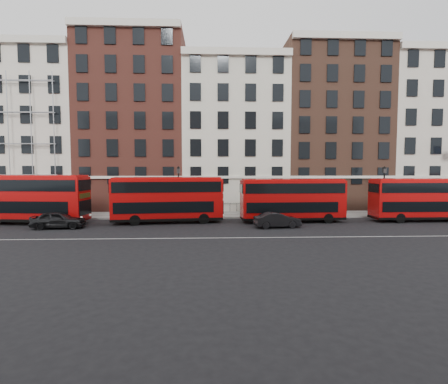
{
  "coord_description": "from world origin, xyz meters",
  "views": [
    {
      "loc": [
        -3.23,
        -28.1,
        5.32
      ],
      "look_at": [
        -1.83,
        5.0,
        3.0
      ],
      "focal_mm": 28.0,
      "sensor_mm": 36.0,
      "label": 1
    }
  ],
  "objects_px": {
    "bus_c": "(292,199)",
    "car_rear": "(58,220)",
    "bus_d": "(422,198)",
    "car_front": "(277,220)",
    "bus_a": "(28,198)",
    "traffic_light": "(438,194)",
    "bus_b": "(167,198)"
  },
  "relations": [
    {
      "from": "bus_d",
      "to": "car_front",
      "type": "xyz_separation_m",
      "value": [
        -15.09,
        -3.08,
        -1.6
      ]
    },
    {
      "from": "bus_b",
      "to": "traffic_light",
      "type": "height_order",
      "value": "bus_b"
    },
    {
      "from": "bus_a",
      "to": "traffic_light",
      "type": "xyz_separation_m",
      "value": [
        41.91,
        3.16,
        -0.03
      ]
    },
    {
      "from": "car_rear",
      "to": "car_front",
      "type": "xyz_separation_m",
      "value": [
        19.23,
        -0.39,
        -0.1
      ]
    },
    {
      "from": "bus_a",
      "to": "traffic_light",
      "type": "distance_m",
      "value": 42.03
    },
    {
      "from": "bus_a",
      "to": "bus_d",
      "type": "xyz_separation_m",
      "value": [
        38.2,
        -0.0,
        -0.21
      ]
    },
    {
      "from": "bus_a",
      "to": "bus_c",
      "type": "height_order",
      "value": "bus_a"
    },
    {
      "from": "car_rear",
      "to": "traffic_light",
      "type": "distance_m",
      "value": 38.51
    },
    {
      "from": "bus_d",
      "to": "car_front",
      "type": "bearing_deg",
      "value": -169.31
    },
    {
      "from": "bus_a",
      "to": "traffic_light",
      "type": "bearing_deg",
      "value": 10.68
    },
    {
      "from": "bus_c",
      "to": "traffic_light",
      "type": "relative_size",
      "value": 3.09
    },
    {
      "from": "bus_c",
      "to": "traffic_light",
      "type": "bearing_deg",
      "value": 8.06
    },
    {
      "from": "bus_a",
      "to": "bus_b",
      "type": "distance_m",
      "value": 13.05
    },
    {
      "from": "bus_d",
      "to": "car_rear",
      "type": "xyz_separation_m",
      "value": [
        -34.32,
        -2.69,
        -1.5
      ]
    },
    {
      "from": "bus_a",
      "to": "bus_d",
      "type": "height_order",
      "value": "bus_a"
    },
    {
      "from": "bus_c",
      "to": "car_rear",
      "type": "height_order",
      "value": "bus_c"
    },
    {
      "from": "bus_b",
      "to": "car_front",
      "type": "xyz_separation_m",
      "value": [
        10.06,
        -3.07,
        -1.69
      ]
    },
    {
      "from": "bus_b",
      "to": "bus_c",
      "type": "distance_m",
      "value": 12.09
    },
    {
      "from": "car_rear",
      "to": "traffic_light",
      "type": "bearing_deg",
      "value": -84.76
    },
    {
      "from": "bus_a",
      "to": "bus_c",
      "type": "xyz_separation_m",
      "value": [
        25.14,
        -0.01,
        -0.22
      ]
    },
    {
      "from": "bus_a",
      "to": "car_rear",
      "type": "relative_size",
      "value": 2.48
    },
    {
      "from": "bus_b",
      "to": "traffic_light",
      "type": "distance_m",
      "value": 29.04
    },
    {
      "from": "car_front",
      "to": "traffic_light",
      "type": "distance_m",
      "value": 19.89
    },
    {
      "from": "bus_a",
      "to": "car_front",
      "type": "relative_size",
      "value": 2.74
    },
    {
      "from": "traffic_light",
      "to": "bus_a",
      "type": "bearing_deg",
      "value": -175.69
    },
    {
      "from": "bus_d",
      "to": "car_front",
      "type": "distance_m",
      "value": 15.48
    },
    {
      "from": "bus_b",
      "to": "bus_d",
      "type": "distance_m",
      "value": 25.15
    },
    {
      "from": "bus_a",
      "to": "traffic_light",
      "type": "relative_size",
      "value": 3.42
    },
    {
      "from": "traffic_light",
      "to": "bus_c",
      "type": "bearing_deg",
      "value": -169.33
    },
    {
      "from": "bus_a",
      "to": "car_front",
      "type": "xyz_separation_m",
      "value": [
        23.11,
        -3.08,
        -1.8
      ]
    },
    {
      "from": "bus_d",
      "to": "bus_a",
      "type": "bearing_deg",
      "value": 179.16
    },
    {
      "from": "bus_b",
      "to": "bus_d",
      "type": "relative_size",
      "value": 1.06
    }
  ]
}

